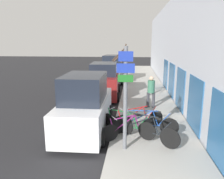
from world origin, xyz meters
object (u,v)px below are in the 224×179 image
at_px(bicycle_4, 138,120).
at_px(parked_car_2, 113,70).
at_px(parked_car_0, 85,106).
at_px(bicycle_1, 130,128).
at_px(street_tree, 124,78).
at_px(bicycle_0, 146,130).
at_px(bicycle_2, 127,125).
at_px(parked_car_1, 104,81).
at_px(pedestrian_near, 151,90).
at_px(signpost, 125,96).
at_px(bicycle_3, 146,124).

height_order(bicycle_4, parked_car_2, parked_car_2).
distance_m(bicycle_4, parked_car_0, 2.18).
distance_m(bicycle_1, street_tree, 4.24).
distance_m(parked_car_2, street_tree, 8.11).
relative_size(bicycle_0, bicycle_2, 1.02).
relative_size(bicycle_4, street_tree, 0.63).
height_order(parked_car_1, parked_car_2, parked_car_2).
height_order(bicycle_4, pedestrian_near, pedestrian_near).
bearing_deg(signpost, street_tree, 92.82).
bearing_deg(parked_car_0, bicycle_0, -24.81).
relative_size(signpost, street_tree, 0.99).
relative_size(bicycle_3, parked_car_1, 0.55).
bearing_deg(bicycle_1, bicycle_3, -84.75).
distance_m(bicycle_2, parked_car_0, 1.87).
distance_m(bicycle_4, parked_car_1, 6.28).
bearing_deg(bicycle_4, bicycle_1, 127.22).
height_order(bicycle_2, pedestrian_near, pedestrian_near).
height_order(signpost, bicycle_4, signpost).
bearing_deg(parked_car_0, pedestrian_near, 46.22).
bearing_deg(bicycle_1, street_tree, -23.27).
bearing_deg(pedestrian_near, bicycle_4, 83.66).
height_order(signpost, pedestrian_near, signpost).
height_order(parked_car_2, pedestrian_near, parked_car_2).
distance_m(parked_car_0, pedestrian_near, 4.22).
relative_size(bicycle_0, street_tree, 0.64).
bearing_deg(bicycle_3, bicycle_2, 109.58).
relative_size(parked_car_2, street_tree, 1.28).
xyz_separation_m(bicycle_3, parked_car_0, (-2.43, 0.43, 0.51)).
relative_size(bicycle_2, parked_car_0, 0.46).
xyz_separation_m(bicycle_2, street_tree, (-0.26, 3.80, 1.18)).
distance_m(bicycle_1, bicycle_2, 0.28).
xyz_separation_m(parked_car_1, pedestrian_near, (2.87, -2.68, 0.08)).
distance_m(bicycle_3, parked_car_1, 6.69).
xyz_separation_m(bicycle_3, parked_car_2, (-2.34, 11.61, 0.55)).
relative_size(signpost, bicycle_2, 1.58).
xyz_separation_m(bicycle_0, pedestrian_near, (0.47, 4.15, 0.56)).
distance_m(bicycle_0, bicycle_4, 0.98).
distance_m(bicycle_4, parked_car_2, 11.49).
xyz_separation_m(signpost, bicycle_4, (0.44, 1.60, -1.40)).
bearing_deg(bicycle_2, bicycle_3, -49.45).
bearing_deg(parked_car_0, bicycle_1, -25.82).
xyz_separation_m(signpost, pedestrian_near, (1.18, 4.82, -0.83)).
xyz_separation_m(bicycle_1, pedestrian_near, (1.05, 3.94, 0.61)).
bearing_deg(parked_car_2, bicycle_0, -75.45).
relative_size(pedestrian_near, street_tree, 0.50).
distance_m(bicycle_0, parked_car_1, 7.26).
relative_size(bicycle_0, pedestrian_near, 1.26).
xyz_separation_m(parked_car_0, parked_car_2, (0.09, 11.18, 0.04)).
relative_size(parked_car_2, pedestrian_near, 2.54).
bearing_deg(parked_car_1, pedestrian_near, -45.69).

